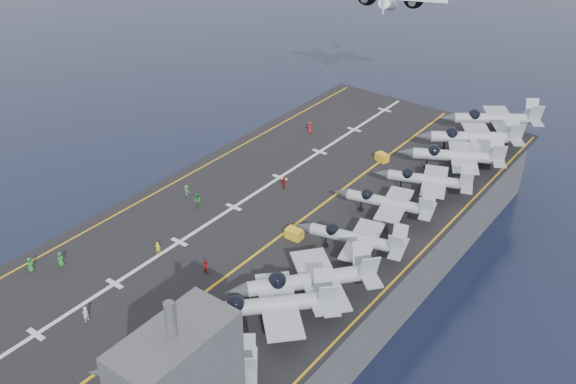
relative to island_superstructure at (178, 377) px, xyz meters
The scene contains 30 objects.
ground 38.02m from the island_superstructure, 116.57° to the left, with size 500.00×500.00×0.00m, color #142135.
hull 35.94m from the island_superstructure, 116.57° to the left, with size 36.00×90.00×10.00m, color #56595E.
flight_deck 34.41m from the island_superstructure, 116.57° to the left, with size 38.00×92.00×0.40m, color black.
foul_line 33.17m from the island_superstructure, 111.80° to the left, with size 0.35×90.00×0.02m, color gold.
landing_centerline 37.38m from the island_superstructure, 124.99° to the left, with size 0.50×90.00×0.02m, color silver.
deck_edge_port 44.50m from the island_superstructure, 136.85° to the left, with size 0.25×90.00×0.02m, color gold.
deck_edge_stbd 31.12m from the island_superstructure, 83.35° to the left, with size 0.25×90.00×0.02m, color gold.
island_superstructure is the anchor object (origin of this frame).
fighter_jet_1 7.44m from the island_superstructure, 133.95° to the left, with size 17.98×17.24×5.22m, color #9FA8AF, non-canonical shape.
fighter_jet_2 16.42m from the island_superstructure, 101.59° to the left, with size 18.25×18.40×5.40m, color #9CA2AB, non-canonical shape.
fighter_jet_3 21.53m from the island_superstructure, 95.62° to the left, with size 18.85×19.59×5.69m, color #99A2AA, non-canonical shape.
fighter_jet_4 31.42m from the island_superstructure, 94.90° to the left, with size 15.26×12.06×4.66m, color gray, non-canonical shape.
fighter_jet_5 40.74m from the island_superstructure, 95.06° to the left, with size 14.98×11.80×4.59m, color #949CA2, non-canonical shape.
fighter_jet_6 48.95m from the island_superstructure, 92.49° to the left, with size 15.63×13.09×4.63m, color gray, non-canonical shape.
fighter_jet_7 57.14m from the island_superstructure, 91.82° to the left, with size 18.07×16.03×5.24m, color #8E959D, non-canonical shape.
fighter_jet_8 64.21m from the island_superstructure, 91.98° to the left, with size 19.17×17.87×5.54m, color gray, non-canonical shape.
tow_cart_a 17.54m from the island_superstructure, 132.34° to the left, with size 2.06×1.61×1.09m, color yellow, non-canonical shape.
tow_cart_b 31.72m from the island_superstructure, 109.59° to the left, with size 2.13×1.44×1.24m, color gold, non-canonical shape.
tow_cart_c 54.99m from the island_superstructure, 102.62° to the left, with size 2.26×1.86×1.17m, color gold, non-canonical shape.
crew_0 31.62m from the island_superstructure, 169.09° to the left, with size 0.87×1.17×1.79m, color #268C33.
crew_1 27.87m from the island_superstructure, 141.61° to the left, with size 1.23×1.17×1.71m, color yellow.
crew_2 37.44m from the island_superstructure, 132.38° to the left, with size 1.38×1.16×1.95m, color #268C33.
crew_3 40.45m from the island_superstructure, 134.59° to the left, with size 1.01×0.71×1.63m, color #2E863D.
crew_4 42.90m from the island_superstructure, 116.27° to the left, with size 0.81×1.12×1.76m, color #9D100B.
crew_5 60.89m from the island_superstructure, 115.60° to the left, with size 1.34×1.37×1.92m, color #B21919.
crew_6 20.11m from the island_superstructure, 166.81° to the left, with size 0.80×1.15×1.86m, color silver.
crew_7 23.74m from the island_superstructure, 129.02° to the left, with size 1.08×0.84×1.60m, color #B21919.
transport_plane 90.77m from the island_superstructure, 109.48° to the left, with size 25.71×21.89×5.14m, color white, non-canonical shape.
fighter_jet_9 72.69m from the island_superstructure, 91.75° to the left, with size 19.17×17.87×5.54m, color gray, non-canonical shape.
crew_8 30.47m from the island_superstructure, 163.29° to the left, with size 0.87×1.17×1.79m, color #268C33.
Camera 1 is at (42.99, -52.88, 55.59)m, focal length 40.00 mm.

